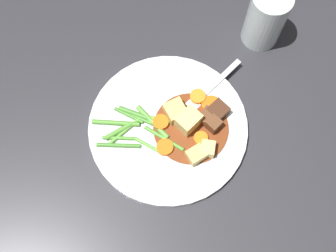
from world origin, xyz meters
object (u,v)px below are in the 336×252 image
(carrot_slice_4, at_px, (201,138))
(potato_chunk_2, at_px, (207,149))
(meat_chunk_2, at_px, (213,124))
(potato_chunk_1, at_px, (188,121))
(dinner_plate, at_px, (168,127))
(carrot_slice_1, at_px, (198,97))
(potato_chunk_3, at_px, (175,111))
(fork, at_px, (205,94))
(carrot_slice_2, at_px, (161,123))
(carrot_slice_3, at_px, (165,147))
(water_glass, at_px, (266,18))
(potato_chunk_0, at_px, (196,155))
(meat_chunk_0, at_px, (209,118))
(carrot_slice_0, at_px, (211,105))
(meat_chunk_1, at_px, (218,110))

(carrot_slice_4, relative_size, potato_chunk_2, 0.98)
(meat_chunk_2, bearing_deg, potato_chunk_1, 158.63)
(dinner_plate, relative_size, carrot_slice_4, 11.43)
(carrot_slice_1, bearing_deg, potato_chunk_3, -157.88)
(carrot_slice_4, height_order, fork, carrot_slice_4)
(carrot_slice_2, distance_m, potato_chunk_2, 0.09)
(potato_chunk_3, bearing_deg, meat_chunk_2, -35.98)
(potato_chunk_3, bearing_deg, dinner_plate, -135.13)
(carrot_slice_3, relative_size, fork, 0.18)
(dinner_plate, distance_m, potato_chunk_2, 0.08)
(water_glass, bearing_deg, potato_chunk_3, -149.42)
(dinner_plate, relative_size, carrot_slice_1, 10.09)
(carrot_slice_4, xyz_separation_m, water_glass, (0.17, 0.18, 0.04))
(fork, xyz_separation_m, water_glass, (0.14, 0.10, 0.04))
(dinner_plate, height_order, fork, fork)
(meat_chunk_2, relative_size, water_glass, 0.23)
(carrot_slice_2, bearing_deg, potato_chunk_3, 19.86)
(dinner_plate, xyz_separation_m, potato_chunk_0, (0.03, -0.07, 0.02))
(meat_chunk_0, bearing_deg, meat_chunk_2, -77.23)
(carrot_slice_0, relative_size, potato_chunk_3, 0.98)
(meat_chunk_2, bearing_deg, potato_chunk_3, 144.02)
(carrot_slice_1, bearing_deg, fork, 17.33)
(carrot_slice_4, height_order, potato_chunk_1, potato_chunk_1)
(potato_chunk_2, bearing_deg, carrot_slice_3, 160.64)
(potato_chunk_3, height_order, meat_chunk_2, same)
(meat_chunk_0, height_order, fork, meat_chunk_0)
(carrot_slice_0, bearing_deg, carrot_slice_2, -174.77)
(carrot_slice_2, distance_m, carrot_slice_3, 0.05)
(meat_chunk_1, bearing_deg, dinner_plate, -179.28)
(carrot_slice_1, bearing_deg, carrot_slice_0, -48.63)
(carrot_slice_2, height_order, water_glass, water_glass)
(carrot_slice_2, height_order, potato_chunk_1, potato_chunk_1)
(carrot_slice_0, xyz_separation_m, meat_chunk_0, (-0.01, -0.02, 0.01))
(dinner_plate, height_order, carrot_slice_3, carrot_slice_3)
(potato_chunk_2, relative_size, meat_chunk_2, 0.94)
(carrot_slice_2, xyz_separation_m, potato_chunk_3, (0.03, 0.01, 0.01))
(potato_chunk_0, bearing_deg, carrot_slice_1, 71.48)
(carrot_slice_4, distance_m, fork, 0.09)
(potato_chunk_2, bearing_deg, carrot_slice_1, 82.43)
(meat_chunk_0, height_order, water_glass, water_glass)
(potato_chunk_0, relative_size, meat_chunk_0, 0.96)
(potato_chunk_0, xyz_separation_m, water_glass, (0.19, 0.20, 0.03))
(potato_chunk_3, height_order, water_glass, water_glass)
(carrot_slice_4, distance_m, potato_chunk_3, 0.06)
(carrot_slice_3, distance_m, fork, 0.12)
(carrot_slice_4, bearing_deg, dinner_plate, 141.18)
(potato_chunk_0, height_order, potato_chunk_1, potato_chunk_1)
(carrot_slice_3, height_order, meat_chunk_2, meat_chunk_2)
(carrot_slice_1, height_order, meat_chunk_2, meat_chunk_2)
(dinner_plate, distance_m, meat_chunk_2, 0.08)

